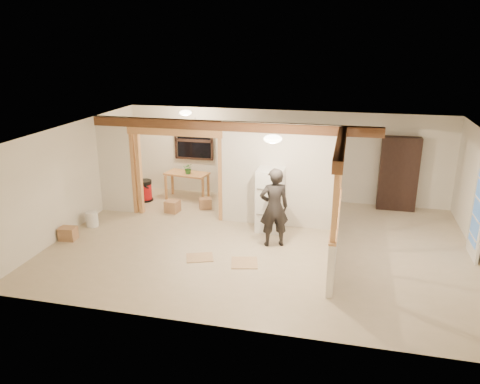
% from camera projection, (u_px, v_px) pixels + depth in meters
% --- Properties ---
extents(floor, '(9.00, 6.50, 0.01)m').
position_uv_depth(floor, '(261.00, 244.00, 10.40)').
color(floor, '#C2AC90').
rests_on(floor, ground).
extents(ceiling, '(9.00, 6.50, 0.01)m').
position_uv_depth(ceiling, '(263.00, 132.00, 9.62)').
color(ceiling, white).
extents(wall_back, '(9.00, 0.01, 2.50)m').
position_uv_depth(wall_back, '(284.00, 155.00, 13.01)').
color(wall_back, silver).
rests_on(wall_back, floor).
extents(wall_front, '(9.00, 0.01, 2.50)m').
position_uv_depth(wall_front, '(221.00, 255.00, 7.01)').
color(wall_front, silver).
rests_on(wall_front, floor).
extents(wall_left, '(0.01, 6.50, 2.50)m').
position_uv_depth(wall_left, '(74.00, 176.00, 11.00)').
color(wall_left, silver).
rests_on(wall_left, floor).
extents(partition_left_stub, '(0.90, 0.12, 2.50)m').
position_uv_depth(partition_left_stub, '(116.00, 165.00, 12.01)').
color(partition_left_stub, silver).
rests_on(partition_left_stub, floor).
extents(partition_center, '(2.80, 0.12, 2.50)m').
position_uv_depth(partition_center, '(279.00, 176.00, 11.08)').
color(partition_center, silver).
rests_on(partition_center, floor).
extents(doorway_frame, '(2.46, 0.14, 2.20)m').
position_uv_depth(doorway_frame, '(176.00, 175.00, 11.69)').
color(doorway_frame, tan).
rests_on(doorway_frame, floor).
extents(header_beam_back, '(7.00, 0.18, 0.22)m').
position_uv_depth(header_beam_back, '(230.00, 126.00, 10.99)').
color(header_beam_back, brown).
rests_on(header_beam_back, ceiling).
extents(header_beam_right, '(0.18, 3.30, 0.22)m').
position_uv_depth(header_beam_right, '(341.00, 146.00, 8.94)').
color(header_beam_right, brown).
rests_on(header_beam_right, ceiling).
extents(pony_wall, '(0.12, 3.20, 1.00)m').
position_uv_depth(pony_wall, '(334.00, 237.00, 9.52)').
color(pony_wall, silver).
rests_on(pony_wall, floor).
extents(stud_partition, '(0.14, 3.20, 1.32)m').
position_uv_depth(stud_partition, '(338.00, 182.00, 9.16)').
color(stud_partition, tan).
rests_on(stud_partition, pony_wall).
extents(window_back, '(1.12, 0.10, 1.10)m').
position_uv_depth(window_back, '(194.00, 141.00, 13.42)').
color(window_back, black).
rests_on(window_back, wall_back).
extents(french_door, '(0.12, 0.86, 2.00)m').
position_uv_depth(french_door, '(479.00, 211.00, 9.49)').
color(french_door, white).
rests_on(french_door, floor).
extents(ceiling_dome_main, '(0.36, 0.36, 0.16)m').
position_uv_depth(ceiling_dome_main, '(273.00, 139.00, 9.10)').
color(ceiling_dome_main, '#FFEABF').
rests_on(ceiling_dome_main, ceiling).
extents(ceiling_dome_util, '(0.32, 0.32, 0.14)m').
position_uv_depth(ceiling_dome_util, '(186.00, 113.00, 12.30)').
color(ceiling_dome_util, '#FFEABF').
rests_on(ceiling_dome_util, ceiling).
extents(hanging_bulb, '(0.07, 0.07, 0.07)m').
position_uv_depth(hanging_bulb, '(195.00, 130.00, 11.64)').
color(hanging_bulb, '#FFD88C').
rests_on(hanging_bulb, ceiling).
extents(refrigerator, '(0.61, 0.59, 1.49)m').
position_uv_depth(refrigerator, '(270.00, 200.00, 10.94)').
color(refrigerator, white).
rests_on(refrigerator, floor).
extents(woman, '(0.75, 0.63, 1.76)m').
position_uv_depth(woman, '(274.00, 208.00, 10.06)').
color(woman, black).
rests_on(woman, floor).
extents(work_table, '(1.27, 0.77, 0.75)m').
position_uv_depth(work_table, '(187.00, 185.00, 13.25)').
color(work_table, tan).
rests_on(work_table, floor).
extents(potted_plant, '(0.32, 0.28, 0.31)m').
position_uv_depth(potted_plant, '(188.00, 168.00, 12.99)').
color(potted_plant, '#356328').
rests_on(potted_plant, work_table).
extents(shop_vac, '(0.55, 0.55, 0.60)m').
position_uv_depth(shop_vac, '(145.00, 190.00, 13.06)').
color(shop_vac, '#AA0E12').
rests_on(shop_vac, floor).
extents(bookshelf, '(0.98, 0.33, 1.95)m').
position_uv_depth(bookshelf, '(399.00, 174.00, 12.21)').
color(bookshelf, black).
rests_on(bookshelf, floor).
extents(bucket, '(0.36, 0.36, 0.37)m').
position_uv_depth(bucket, '(92.00, 219.00, 11.31)').
color(bucket, white).
rests_on(bucket, floor).
extents(box_util_a, '(0.40, 0.38, 0.28)m').
position_uv_depth(box_util_a, '(205.00, 203.00, 12.52)').
color(box_util_a, '#A77750').
rests_on(box_util_a, floor).
extents(box_util_b, '(0.38, 0.38, 0.31)m').
position_uv_depth(box_util_b, '(172.00, 206.00, 12.25)').
color(box_util_b, '#A77750').
rests_on(box_util_b, floor).
extents(box_front, '(0.39, 0.33, 0.29)m').
position_uv_depth(box_front, '(68.00, 233.00, 10.56)').
color(box_front, '#A77750').
rests_on(box_front, floor).
extents(floor_panel_near, '(0.64, 0.64, 0.02)m').
position_uv_depth(floor_panel_near, '(244.00, 263.00, 9.48)').
color(floor_panel_near, tan).
rests_on(floor_panel_near, floor).
extents(floor_panel_far, '(0.67, 0.60, 0.02)m').
position_uv_depth(floor_panel_far, '(200.00, 257.00, 9.72)').
color(floor_panel_far, tan).
rests_on(floor_panel_far, floor).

